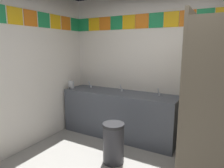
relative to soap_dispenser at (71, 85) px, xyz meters
name	(u,v)px	position (x,y,z in m)	size (l,w,h in m)	color
wall_back	(169,68)	(1.79, 0.51, 0.38)	(3.84, 0.09, 2.59)	silver
wall_side	(1,72)	(-0.17, -1.30, 0.38)	(0.09, 3.54, 2.59)	silver
vanity_counter	(119,114)	(0.98, 0.17, -0.49)	(2.13, 0.59, 0.84)	#4C515B
faucet_left	(90,85)	(0.27, 0.26, -0.03)	(0.04, 0.10, 0.14)	silver
faucet_center	(121,89)	(0.98, 0.26, -0.03)	(0.04, 0.10, 0.14)	silver
faucet_right	(159,93)	(1.69, 0.26, -0.03)	(0.04, 0.10, 0.14)	silver
soap_dispenser	(71,85)	(0.00, 0.00, 0.00)	(0.09, 0.09, 0.16)	#B7BABF
stall_divider	(203,104)	(2.44, -0.56, 0.09)	(0.92, 1.53, 2.02)	#726651
trash_bin	(113,143)	(1.33, -0.66, -0.62)	(0.31, 0.31, 0.59)	#333338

